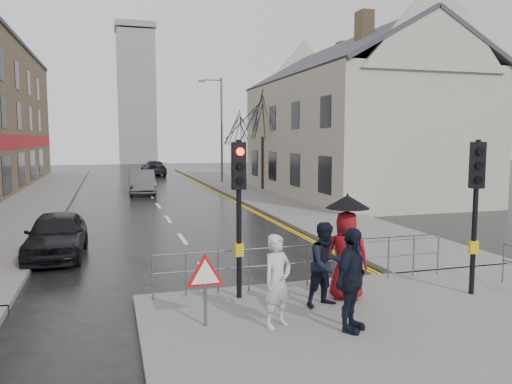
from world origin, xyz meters
TOP-DOWN VIEW (x-y plane):
  - ground at (0.00, 0.00)m, footprint 120.00×120.00m
  - near_pavement at (3.00, -3.50)m, footprint 10.00×9.00m
  - left_pavement at (-6.50, 23.00)m, footprint 4.00×44.00m
  - right_pavement at (6.50, 25.00)m, footprint 4.00×40.00m
  - pavement_bridge_right at (6.50, 3.00)m, footprint 4.00×4.20m
  - building_right_cream at (12.00, 18.00)m, footprint 9.00×16.40m
  - church_tower at (1.50, 62.00)m, footprint 5.00×5.00m
  - traffic_signal_near_left at (0.20, 0.20)m, footprint 0.28×0.27m
  - traffic_signal_near_right at (5.20, -1.00)m, footprint 0.34×0.33m
  - guard_railing_front at (1.95, 0.60)m, footprint 7.14×0.04m
  - warning_sign at (-0.80, -1.21)m, footprint 0.80×0.07m
  - street_lamp at (5.82, 28.00)m, footprint 1.83×0.25m
  - tree_near at (7.50, 22.00)m, footprint 2.40×2.40m
  - tree_far at (8.00, 30.00)m, footprint 2.40×2.40m
  - pedestrian_a at (0.45, -1.60)m, footprint 0.74×0.63m
  - pedestrian_b at (1.77, -0.81)m, footprint 0.98×0.85m
  - pedestrian_with_umbrella at (2.38, -0.51)m, footprint 1.08×0.96m
  - pedestrian_d at (1.64, -2.17)m, footprint 1.13×1.05m
  - car_parked at (-4.00, 5.87)m, footprint 1.74×4.05m
  - car_mid at (-0.46, 22.57)m, footprint 1.65×4.57m
  - car_far at (1.62, 38.26)m, footprint 2.28×4.89m

SIDE VIEW (x-z plane):
  - ground at x=0.00m, z-range 0.00..0.00m
  - near_pavement at x=3.00m, z-range 0.00..0.14m
  - left_pavement at x=-6.50m, z-range 0.00..0.14m
  - right_pavement at x=6.50m, z-range 0.00..0.14m
  - pavement_bridge_right at x=6.50m, z-range 0.00..0.14m
  - car_parked at x=-4.00m, z-range 0.00..1.36m
  - car_far at x=1.62m, z-range 0.00..1.38m
  - car_mid at x=-0.46m, z-range 0.00..1.50m
  - guard_railing_front at x=1.95m, z-range 0.36..1.36m
  - pedestrian_a at x=0.45m, z-range 0.14..1.85m
  - pedestrian_b at x=1.77m, z-range 0.14..1.88m
  - warning_sign at x=-0.80m, z-range 0.37..1.72m
  - pedestrian_d at x=1.64m, z-range 0.14..2.01m
  - pedestrian_with_umbrella at x=2.38m, z-range 0.19..2.43m
  - traffic_signal_near_left at x=0.20m, z-range 0.76..4.16m
  - traffic_signal_near_right at x=5.20m, z-range 0.76..4.16m
  - tree_far at x=8.00m, z-range 1.60..7.24m
  - street_lamp at x=5.82m, z-range 0.71..8.71m
  - building_right_cream at x=12.00m, z-range -0.27..9.83m
  - tree_near at x=7.50m, z-range 1.85..8.43m
  - church_tower at x=1.50m, z-range 0.00..18.00m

